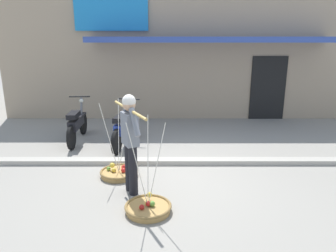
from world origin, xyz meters
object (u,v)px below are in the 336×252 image
object	(u,v)px
fruit_basket_left_side	(147,207)
motorcycle_second_in_row	(123,128)
fruit_basket_right_side	(118,172)
fruit_vendor	(129,138)
motorcycle_nearest_shop	(75,124)

from	to	relation	value
fruit_basket_left_side	motorcycle_second_in_row	world-z (taller)	fruit_basket_left_side
fruit_basket_right_side	fruit_vendor	bearing A→B (deg)	-63.53
fruit_basket_right_side	motorcycle_nearest_shop	size ratio (longest dim) A/B	0.80
fruit_vendor	motorcycle_nearest_shop	distance (m)	3.24
fruit_basket_left_side	fruit_basket_right_side	size ratio (longest dim) A/B	1.00
fruit_vendor	motorcycle_nearest_shop	size ratio (longest dim) A/B	0.93
fruit_basket_right_side	motorcycle_nearest_shop	distance (m)	2.52
motorcycle_nearest_shop	motorcycle_second_in_row	world-z (taller)	same
fruit_vendor	fruit_basket_right_side	bearing A→B (deg)	116.47
fruit_vendor	motorcycle_nearest_shop	xyz separation A→B (m)	(-1.68, 2.73, -0.52)
fruit_basket_right_side	motorcycle_second_in_row	bearing A→B (deg)	93.82
fruit_vendor	motorcycle_second_in_row	world-z (taller)	fruit_vendor
fruit_basket_right_side	motorcycle_nearest_shop	bearing A→B (deg)	123.04
motorcycle_second_in_row	fruit_basket_left_side	bearing A→B (deg)	-76.05
fruit_vendor	motorcycle_nearest_shop	bearing A→B (deg)	121.57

